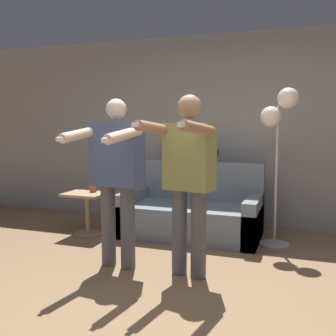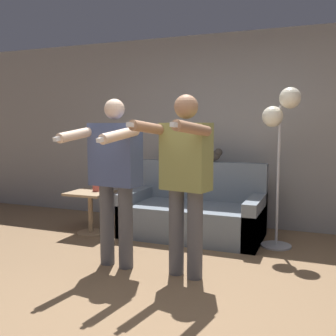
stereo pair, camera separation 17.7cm
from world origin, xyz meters
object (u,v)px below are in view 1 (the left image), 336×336
person_right (188,173)px  cup (93,189)px  side_table (88,204)px  cat (207,155)px  couch (192,214)px  floor_lamp (279,123)px  person_left (116,171)px

person_right → cup: person_right is taller
side_table → person_right: bearing=-30.0°
person_right → cat: size_ratio=3.81×
couch → floor_lamp: size_ratio=0.94×
cat → floor_lamp: size_ratio=0.24×
person_left → cat: person_left is taller
couch → person_right: size_ratio=1.03×
couch → floor_lamp: (1.02, -0.09, 1.13)m
floor_lamp → side_table: 2.51m
cat → cup: (-1.29, -0.68, -0.40)m
floor_lamp → cup: bearing=-173.2°
person_right → cup: (-1.53, 0.96, -0.37)m
side_table → cup: (0.06, 0.04, 0.19)m
couch → side_table: couch is taller
couch → floor_lamp: bearing=-5.0°
person_right → side_table: person_right is taller
person_left → floor_lamp: size_ratio=0.91×
person_left → person_right: bearing=6.6°
person_left → floor_lamp: floor_lamp is taller
cat → cup: 1.52m
person_left → cat: size_ratio=3.76×
floor_lamp → person_right: bearing=-119.4°
cat → floor_lamp: 1.09m
person_left → side_table: person_left is taller
couch → person_left: bearing=-106.3°
couch → cup: couch is taller
cat → side_table: bearing=-151.8°
cat → side_table: size_ratio=0.80×
couch → side_table: (-1.25, -0.40, 0.12)m
floor_lamp → side_table: size_ratio=3.31×
floor_lamp → cup: (-2.22, -0.26, -0.82)m
couch → person_left: (-0.38, -1.31, 0.67)m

